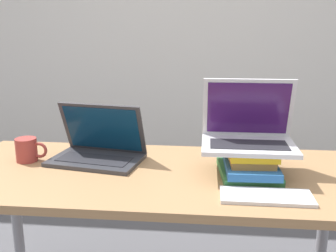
{
  "coord_description": "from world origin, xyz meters",
  "views": [
    {
      "loc": [
        0.19,
        -1.05,
        1.25
      ],
      "look_at": [
        0.05,
        0.34,
        0.89
      ],
      "focal_mm": 42.0,
      "sensor_mm": 36.0,
      "label": 1
    }
  ],
  "objects_px": {
    "book_stack": "(249,162)",
    "laptop_on_books": "(248,133)",
    "laptop_left": "(98,149)",
    "mug": "(27,150)",
    "wireless_keyboard": "(266,196)"
  },
  "relations": [
    {
      "from": "laptop_left",
      "to": "book_stack",
      "type": "distance_m",
      "value": 0.61
    },
    {
      "from": "laptop_left",
      "to": "laptop_on_books",
      "type": "distance_m",
      "value": 0.61
    },
    {
      "from": "laptop_left",
      "to": "wireless_keyboard",
      "type": "xyz_separation_m",
      "value": [
        0.64,
        -0.31,
        -0.04
      ]
    },
    {
      "from": "wireless_keyboard",
      "to": "mug",
      "type": "height_order",
      "value": "mug"
    },
    {
      "from": "laptop_left",
      "to": "mug",
      "type": "bearing_deg",
      "value": -172.03
    },
    {
      "from": "wireless_keyboard",
      "to": "mug",
      "type": "xyz_separation_m",
      "value": [
        -0.92,
        0.27,
        0.04
      ]
    },
    {
      "from": "laptop_left",
      "to": "laptop_on_books",
      "type": "height_order",
      "value": "laptop_on_books"
    },
    {
      "from": "wireless_keyboard",
      "to": "laptop_on_books",
      "type": "bearing_deg",
      "value": 100.37
    },
    {
      "from": "book_stack",
      "to": "laptop_on_books",
      "type": "relative_size",
      "value": 0.85
    },
    {
      "from": "laptop_on_books",
      "to": "wireless_keyboard",
      "type": "distance_m",
      "value": 0.28
    },
    {
      "from": "laptop_left",
      "to": "book_stack",
      "type": "height_order",
      "value": "laptop_left"
    },
    {
      "from": "mug",
      "to": "laptop_on_books",
      "type": "bearing_deg",
      "value": -2.25
    },
    {
      "from": "laptop_left",
      "to": "book_stack",
      "type": "relative_size",
      "value": 1.37
    },
    {
      "from": "wireless_keyboard",
      "to": "mug",
      "type": "bearing_deg",
      "value": 163.79
    },
    {
      "from": "book_stack",
      "to": "wireless_keyboard",
      "type": "xyz_separation_m",
      "value": [
        0.04,
        -0.2,
        -0.04
      ]
    }
  ]
}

